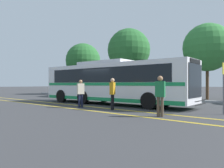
# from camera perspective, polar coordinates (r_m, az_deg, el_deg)

# --- Properties ---
(ground_plane) EXTENTS (220.00, 220.00, 0.00)m
(ground_plane) POSITION_cam_1_polar(r_m,az_deg,el_deg) (15.95, -1.95, -5.30)
(ground_plane) COLOR #38383A
(lane_strip_0) EXTENTS (31.83, 0.20, 0.01)m
(lane_strip_0) POSITION_cam_1_polar(r_m,az_deg,el_deg) (14.33, -5.86, -5.89)
(lane_strip_0) COLOR gold
(lane_strip_0) RESTS_ON ground_plane
(lane_strip_1) EXTENTS (31.83, 0.20, 0.01)m
(lane_strip_1) POSITION_cam_1_polar(r_m,az_deg,el_deg) (13.39, -10.45, -6.30)
(lane_strip_1) COLOR gold
(lane_strip_1) RESTS_ON ground_plane
(curb_strip) EXTENTS (39.83, 0.36, 0.15)m
(curb_strip) POSITION_cam_1_polar(r_m,az_deg,el_deg) (20.97, 11.39, -3.83)
(curb_strip) COLOR #99999E
(curb_strip) RESTS_ON ground_plane
(transit_bus) EXTENTS (12.24, 3.14, 3.14)m
(transit_bus) POSITION_cam_1_polar(r_m,az_deg,el_deg) (15.84, -0.03, 0.62)
(transit_bus) COLOR white
(transit_bus) RESTS_ON ground_plane
(parked_car_0) EXTENTS (4.03, 1.87, 1.36)m
(parked_car_0) POSITION_cam_1_polar(r_m,az_deg,el_deg) (28.29, -11.68, -1.60)
(parked_car_0) COLOR #335B33
(parked_car_0) RESTS_ON ground_plane
(parked_car_1) EXTENTS (4.24, 1.82, 1.41)m
(parked_car_1) POSITION_cam_1_polar(r_m,az_deg,el_deg) (23.26, -3.20, -1.90)
(parked_car_1) COLOR #9E9EA3
(parked_car_1) RESTS_ON ground_plane
(parked_car_2) EXTENTS (4.78, 2.10, 1.45)m
(parked_car_2) POSITION_cam_1_polar(r_m,az_deg,el_deg) (19.92, 9.46, -2.11)
(parked_car_2) COLOR #335B33
(parked_car_2) RESTS_ON ground_plane
(pedestrian_0) EXTENTS (0.47, 0.33, 1.84)m
(pedestrian_0) POSITION_cam_1_polar(r_m,az_deg,el_deg) (10.03, 12.47, -2.37)
(pedestrian_0) COLOR brown
(pedestrian_0) RESTS_ON ground_plane
(pedestrian_1) EXTENTS (0.36, 0.47, 1.74)m
(pedestrian_1) POSITION_cam_1_polar(r_m,az_deg,el_deg) (13.78, -8.20, -2.00)
(pedestrian_1) COLOR #191E38
(pedestrian_1) RESTS_ON ground_plane
(pedestrian_2) EXTENTS (0.37, 0.47, 1.81)m
(pedestrian_2) POSITION_cam_1_polar(r_m,az_deg,el_deg) (12.45, 0.13, -2.01)
(pedestrian_2) COLOR black
(pedestrian_2) RESTS_ON ground_plane
(bus_stop_sign) EXTENTS (0.07, 0.40, 2.55)m
(bus_stop_sign) POSITION_cam_1_polar(r_m,az_deg,el_deg) (11.84, 27.13, 0.64)
(bus_stop_sign) COLOR #59595E
(bus_stop_sign) RESTS_ON ground_plane
(tree_0) EXTENTS (4.53, 4.53, 7.20)m
(tree_0) POSITION_cam_1_polar(r_m,az_deg,el_deg) (22.79, 23.63, 8.72)
(tree_0) COLOR #513823
(tree_0) RESTS_ON ground_plane
(tree_1) EXTENTS (5.05, 5.05, 7.41)m
(tree_1) POSITION_cam_1_polar(r_m,az_deg,el_deg) (32.33, -7.56, 6.03)
(tree_1) COLOR #513823
(tree_1) RESTS_ON ground_plane
(tree_3) EXTENTS (4.98, 4.98, 7.96)m
(tree_3) POSITION_cam_1_polar(r_m,az_deg,el_deg) (25.96, 4.41, 8.84)
(tree_3) COLOR #513823
(tree_3) RESTS_ON ground_plane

